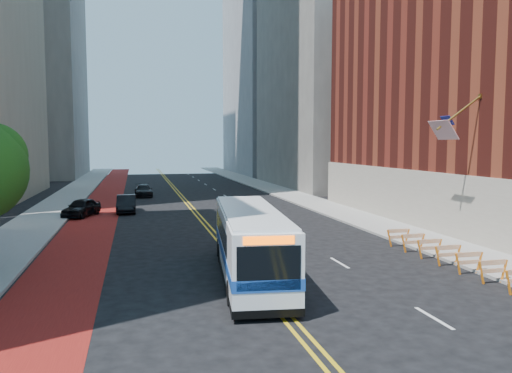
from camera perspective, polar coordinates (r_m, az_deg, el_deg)
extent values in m
plane|color=black|center=(18.17, 2.80, -13.92)|extent=(160.00, 160.00, 0.00)
cube|color=gray|center=(47.38, -22.17, -2.42)|extent=(4.00, 140.00, 0.15)
cube|color=gray|center=(49.79, 6.30, -1.74)|extent=(4.00, 140.00, 0.15)
cube|color=maroon|center=(46.96, -17.45, -2.44)|extent=(3.60, 140.00, 0.01)
cube|color=gold|center=(47.09, -7.79, -2.23)|extent=(0.14, 140.00, 0.01)
cube|color=gold|center=(47.12, -7.35, -2.22)|extent=(0.14, 140.00, 0.01)
cube|color=silver|center=(18.38, 19.65, -13.96)|extent=(0.14, 2.20, 0.01)
cube|color=silver|center=(25.17, 9.52, -8.59)|extent=(0.14, 2.20, 0.01)
cube|color=silver|center=(32.52, 3.95, -5.44)|extent=(0.14, 2.20, 0.01)
cube|color=silver|center=(40.11, 0.50, -3.44)|extent=(0.14, 2.20, 0.01)
cube|color=silver|center=(47.84, -1.84, -2.07)|extent=(0.14, 2.20, 0.01)
cube|color=silver|center=(55.65, -3.52, -1.08)|extent=(0.14, 2.20, 0.01)
cube|color=silver|center=(63.50, -4.79, -0.34)|extent=(0.14, 2.20, 0.01)
cube|color=silver|center=(71.38, -5.78, 0.24)|extent=(0.14, 2.20, 0.01)
cube|color=silver|center=(79.29, -6.57, 0.71)|extent=(0.14, 2.20, 0.01)
cube|color=silver|center=(87.22, -7.21, 1.09)|extent=(0.14, 2.20, 0.01)
cube|color=silver|center=(95.16, -7.75, 1.40)|extent=(0.14, 2.20, 0.01)
cube|color=silver|center=(103.10, -8.21, 1.67)|extent=(0.14, 2.20, 0.01)
cube|color=#9E9384|center=(34.42, 19.87, -1.79)|extent=(0.50, 36.00, 4.00)
cube|color=black|center=(29.84, 26.36, -4.76)|extent=(0.35, 2.80, 2.20)
cube|color=black|center=(35.41, 19.07, -3.05)|extent=(0.35, 2.80, 2.20)
cube|color=black|center=(41.42, 13.84, -1.79)|extent=(0.35, 2.80, 2.20)
cube|color=#A57F33|center=(31.06, 24.35, 9.38)|extent=(0.25, 0.25, 0.25)
cylinder|color=#A57F33|center=(30.19, 22.25, 7.88)|extent=(2.85, 0.12, 2.05)
cube|color=#B21419|center=(29.57, 20.61, 6.06)|extent=(0.75, 1.90, 1.05)
cube|color=navy|center=(30.27, 21.02, 7.06)|extent=(0.39, 0.85, 0.52)
cube|color=slate|center=(71.65, 9.98, 16.28)|extent=(18.00, 26.00, 40.00)
cube|color=gray|center=(101.13, 3.46, 17.32)|extent=(20.00, 28.00, 55.00)
cube|color=orange|center=(21.91, 26.89, -9.79)|extent=(0.32, 0.06, 0.99)
cube|color=orange|center=(23.07, 24.36, -8.96)|extent=(0.32, 0.06, 0.99)
cube|color=orange|center=(23.75, 26.48, -8.65)|extent=(0.32, 0.06, 0.99)
cube|color=orange|center=(23.31, 25.47, -7.85)|extent=(1.25, 0.05, 0.22)
cube|color=orange|center=(23.39, 25.44, -8.68)|extent=(1.25, 0.05, 0.18)
cube|color=orange|center=(24.27, 22.09, -8.20)|extent=(0.32, 0.06, 0.99)
cube|color=orange|center=(24.92, 24.17, -7.93)|extent=(0.32, 0.06, 0.99)
cube|color=orange|center=(24.50, 23.18, -7.16)|extent=(1.25, 0.05, 0.22)
cube|color=orange|center=(24.58, 23.15, -7.95)|extent=(1.25, 0.05, 0.18)
cube|color=orange|center=(25.51, 20.05, -7.50)|extent=(0.32, 0.06, 0.99)
cube|color=orange|center=(26.13, 22.07, -7.28)|extent=(0.32, 0.06, 0.99)
cube|color=orange|center=(25.73, 21.10, -6.52)|extent=(1.25, 0.05, 0.22)
cube|color=orange|center=(25.80, 21.08, -7.28)|extent=(1.25, 0.05, 0.18)
cube|color=orange|center=(26.78, 18.20, -6.86)|extent=(0.32, 0.06, 0.99)
cube|color=orange|center=(27.37, 20.17, -6.67)|extent=(0.32, 0.06, 0.99)
cube|color=orange|center=(26.99, 19.22, -5.93)|extent=(1.25, 0.05, 0.22)
cube|color=orange|center=(27.06, 19.20, -6.66)|extent=(1.25, 0.05, 0.18)
cube|color=orange|center=(28.08, 16.53, -6.27)|extent=(0.32, 0.06, 0.99)
cube|color=orange|center=(28.64, 18.44, -6.11)|extent=(0.32, 0.06, 0.99)
cube|color=orange|center=(28.28, 17.51, -5.39)|extent=(1.25, 0.05, 0.22)
cube|color=orange|center=(28.35, 17.49, -6.09)|extent=(1.25, 0.05, 0.18)
cube|color=orange|center=(29.40, 15.00, -5.73)|extent=(0.32, 0.06, 0.99)
cube|color=orange|center=(29.94, 16.86, -5.59)|extent=(0.32, 0.06, 0.99)
cube|color=orange|center=(29.60, 15.96, -4.90)|extent=(1.25, 0.05, 0.22)
cube|color=orange|center=(29.66, 15.94, -5.57)|extent=(1.25, 0.05, 0.18)
cube|color=white|center=(21.73, -0.70, -6.29)|extent=(3.64, 11.25, 2.62)
cube|color=#1A49AA|center=(21.81, -0.70, -7.30)|extent=(3.68, 11.29, 0.41)
cube|color=black|center=(22.37, -0.91, -4.83)|extent=(3.30, 7.96, 0.87)
cube|color=black|center=(16.37, 1.46, -9.31)|extent=(2.10, 0.33, 1.47)
cube|color=black|center=(27.06, -1.99, -3.22)|extent=(1.91, 0.31, 0.92)
cube|color=#FF5905|center=(16.16, 1.47, -6.16)|extent=(1.67, 0.26, 0.28)
cube|color=white|center=(21.51, -0.70, -2.74)|extent=(3.46, 10.68, 0.11)
cube|color=black|center=(22.03, -0.70, -9.64)|extent=(3.67, 11.28, 0.28)
cylinder|color=black|center=(18.50, -2.87, -12.06)|extent=(0.38, 0.95, 0.92)
cylinder|color=black|center=(18.78, 3.90, -11.81)|extent=(0.38, 0.95, 0.92)
cylinder|color=black|center=(24.90, -4.00, -7.60)|extent=(0.38, 0.95, 0.92)
cylinder|color=black|center=(25.11, 1.00, -7.49)|extent=(0.38, 0.95, 0.92)
cylinder|color=black|center=(26.20, -4.16, -6.97)|extent=(0.38, 0.95, 0.92)
cylinder|color=black|center=(26.39, 0.59, -6.87)|extent=(0.38, 0.95, 0.92)
imported|color=black|center=(42.37, -19.33, -2.28)|extent=(3.12, 4.63, 1.46)
imported|color=black|center=(43.80, -14.60, -1.92)|extent=(1.57, 4.47, 1.47)
imported|color=black|center=(56.28, -12.74, -0.46)|extent=(1.98, 4.58, 1.31)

